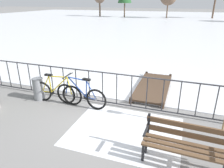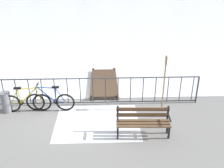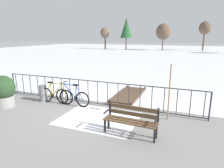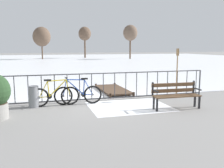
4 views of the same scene
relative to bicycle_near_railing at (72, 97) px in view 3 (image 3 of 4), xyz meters
The scene contains 15 objects.
ground_plane 0.95m from the bicycle_near_railing, 25.62° to the left, with size 160.00×160.00×0.00m, color gray.
frozen_pond 28.79m from the bicycle_near_railing, 88.42° to the left, with size 80.00×56.00×0.03m, color white.
snow_patch 1.87m from the bicycle_near_railing, 26.59° to the right, with size 2.73×2.16×0.01m, color white.
railing_fence 0.90m from the bicycle_near_railing, 25.62° to the left, with size 9.06×0.06×1.07m.
bicycle_near_railing is the anchor object (origin of this frame).
bicycle_second 0.82m from the bicycle_near_railing, behind, with size 1.71×0.52×0.97m.
park_bench 3.38m from the bicycle_near_railing, 26.14° to the right, with size 1.62×0.54×0.89m.
planter_with_shrub 2.86m from the bicycle_near_railing, 156.08° to the right, with size 1.00×1.00×1.32m.
trash_bin 1.53m from the bicycle_near_railing, behind, with size 0.35×0.35×0.73m.
oar_upright 4.02m from the bicycle_near_railing, ahead, with size 0.04×0.16×1.98m.
wooden_dock 2.78m from the bicycle_near_railing, 47.11° to the left, with size 1.10×2.80×0.20m.
tree_far_west 34.53m from the bicycle_near_railing, 91.41° to the left, with size 2.89×2.89×5.29m.
tree_west_mid 35.35m from the bicycle_near_railing, 103.99° to the left, with size 2.50×2.50×6.58m.
tree_centre 37.51m from the bicycle_near_railing, 79.60° to the left, with size 2.27×2.27×5.65m.
tree_far_east 37.20m from the bicycle_near_railing, 111.47° to the left, with size 2.14×2.14×4.76m.
Camera 3 is at (3.70, -7.10, 2.89)m, focal length 31.31 mm.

